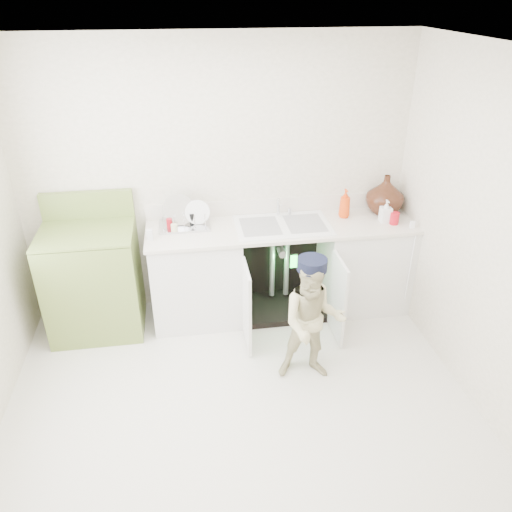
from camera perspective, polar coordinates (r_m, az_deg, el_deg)
The scene contains 5 objects.
ground at distance 3.96m, azimuth -1.79°, elevation -16.49°, with size 3.50×3.50×0.00m, color silver.
room_shell at distance 3.20m, azimuth -2.12°, elevation -0.48°, with size 6.00×5.50×1.26m.
counter_run at distance 4.70m, azimuth 3.43°, elevation -1.00°, with size 2.44×1.02×1.27m.
avocado_stove at distance 4.66m, azimuth -18.04°, elevation -2.54°, with size 0.79×0.65×1.23m.
repair_worker at distance 3.89m, azimuth 6.50°, elevation -7.33°, with size 0.56×0.86×1.07m.
Camera 1 is at (-0.31, -2.78, 2.80)m, focal length 35.00 mm.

